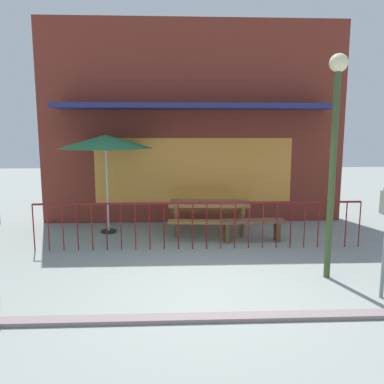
% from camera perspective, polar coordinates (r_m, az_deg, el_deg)
% --- Properties ---
extents(ground, '(40.00, 40.00, 0.00)m').
position_cam_1_polar(ground, '(5.88, 2.53, -14.75)').
color(ground, gray).
extents(pub_storefront, '(7.86, 1.50, 5.15)m').
position_cam_1_polar(pub_storefront, '(10.18, 0.21, 10.14)').
color(pub_storefront, '#47200F').
rests_on(pub_storefront, ground).
extents(patio_fence_front, '(6.62, 0.04, 0.97)m').
position_cam_1_polar(patio_fence_front, '(7.74, 1.14, -3.74)').
color(patio_fence_front, maroon).
rests_on(patio_fence_front, ground).
extents(picnic_table_left, '(1.88, 1.47, 0.79)m').
position_cam_1_polar(picnic_table_left, '(8.81, 2.53, -2.52)').
color(picnic_table_left, olive).
rests_on(picnic_table_left, ground).
extents(patio_umbrella, '(2.16, 2.16, 2.29)m').
position_cam_1_polar(patio_umbrella, '(9.07, -12.69, 7.25)').
color(patio_umbrella, black).
rests_on(patio_umbrella, ground).
extents(patio_bench, '(1.41, 0.38, 0.48)m').
position_cam_1_polar(patio_bench, '(8.45, 8.90, -4.93)').
color(patio_bench, brown).
rests_on(patio_bench, ground).
extents(street_lamp, '(0.28, 0.28, 3.53)m').
position_cam_1_polar(street_lamp, '(6.41, 20.39, 8.18)').
color(street_lamp, '#324923').
rests_on(street_lamp, ground).
extents(curb_edge, '(11.00, 0.20, 0.11)m').
position_cam_1_polar(curb_edge, '(5.15, 3.37, -18.39)').
color(curb_edge, gray).
rests_on(curb_edge, ground).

